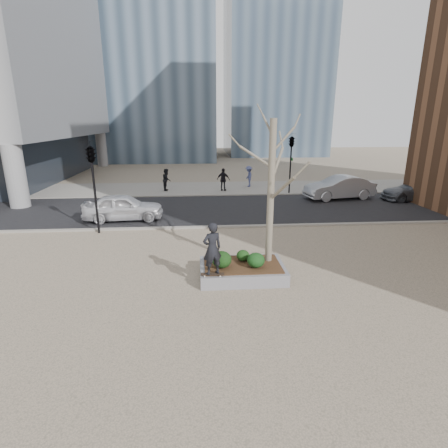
{
  "coord_description": "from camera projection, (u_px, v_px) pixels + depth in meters",
  "views": [
    {
      "loc": [
        -0.53,
        -11.45,
        5.44
      ],
      "look_at": [
        0.5,
        2.0,
        1.4
      ],
      "focal_mm": 28.0,
      "sensor_mm": 36.0,
      "label": 1
    }
  ],
  "objects": [
    {
      "name": "street",
      "position": [
        207.0,
        209.0,
        22.08
      ],
      "size": [
        60.0,
        8.0,
        0.02
      ],
      "primitive_type": "cube",
      "color": "black",
      "rests_on": "ground"
    },
    {
      "name": "sycamore_tree",
      "position": [
        272.0,
        170.0,
        11.88
      ],
      "size": [
        2.8,
        2.8,
        6.6
      ],
      "primitive_type": null,
      "color": "gray",
      "rests_on": "planter_mulch"
    },
    {
      "name": "shrub_right",
      "position": [
        256.0,
        260.0,
        12.13
      ],
      "size": [
        0.61,
        0.61,
        0.52
      ],
      "primitive_type": "ellipsoid",
      "color": "#103313",
      "rests_on": "planter_mulch"
    },
    {
      "name": "shrub_left",
      "position": [
        222.0,
        260.0,
        12.1
      ],
      "size": [
        0.69,
        0.69,
        0.59
      ],
      "primitive_type": "ellipsoid",
      "color": "black",
      "rests_on": "planter_mulch"
    },
    {
      "name": "pedestrian_a",
      "position": [
        167.0,
        180.0,
        27.64
      ],
      "size": [
        0.7,
        0.87,
        1.72
      ],
      "primitive_type": "imported",
      "rotation": [
        0.0,
        0.0,
        1.52
      ],
      "color": "black",
      "rests_on": "far_sidewalk"
    },
    {
      "name": "planter",
      "position": [
        242.0,
        271.0,
        12.54
      ],
      "size": [
        3.0,
        2.0,
        0.45
      ],
      "primitive_type": "cube",
      "color": "gray",
      "rests_on": "ground"
    },
    {
      "name": "car_third",
      "position": [
        415.0,
        191.0,
        24.35
      ],
      "size": [
        4.58,
        1.89,
        1.32
      ],
      "primitive_type": "imported",
      "rotation": [
        0.0,
        0.0,
        4.71
      ],
      "color": "#4D5058",
      "rests_on": "street"
    },
    {
      "name": "skateboard",
      "position": [
        212.0,
        275.0,
        11.61
      ],
      "size": [
        0.79,
        0.25,
        0.08
      ],
      "primitive_type": null,
      "rotation": [
        0.0,
        0.0,
        -0.06
      ],
      "color": "black",
      "rests_on": "planter"
    },
    {
      "name": "pedestrian_c",
      "position": [
        223.0,
        180.0,
        27.5
      ],
      "size": [
        1.13,
        0.77,
        1.78
      ],
      "primitive_type": "imported",
      "rotation": [
        0.0,
        0.0,
        2.78
      ],
      "color": "black",
      "rests_on": "far_sidewalk"
    },
    {
      "name": "planter_mulch",
      "position": [
        242.0,
        265.0,
        12.47
      ],
      "size": [
        2.7,
        1.7,
        0.04
      ],
      "primitive_type": "cube",
      "color": "#382314",
      "rests_on": "planter"
    },
    {
      "name": "traffic_light_near",
      "position": [
        95.0,
        189.0,
        16.84
      ],
      "size": [
        0.6,
        2.48,
        4.5
      ],
      "primitive_type": null,
      "color": "black",
      "rests_on": "ground"
    },
    {
      "name": "ground",
      "position": [
        214.0,
        277.0,
        12.53
      ],
      "size": [
        120.0,
        120.0,
        0.0
      ],
      "primitive_type": "plane",
      "color": "tan",
      "rests_on": "ground"
    },
    {
      "name": "shrub_middle",
      "position": [
        243.0,
        255.0,
        12.71
      ],
      "size": [
        0.48,
        0.48,
        0.41
      ],
      "primitive_type": "ellipsoid",
      "color": "black",
      "rests_on": "planter_mulch"
    },
    {
      "name": "pedestrian_b",
      "position": [
        249.0,
        176.0,
        29.24
      ],
      "size": [
        0.72,
        1.16,
        1.73
      ],
      "primitive_type": "imported",
      "rotation": [
        0.0,
        0.0,
        4.78
      ],
      "color": "#454D7D",
      "rests_on": "far_sidewalk"
    },
    {
      "name": "police_car",
      "position": [
        123.0,
        207.0,
        19.48
      ],
      "size": [
        4.46,
        2.08,
        1.48
      ],
      "primitive_type": "imported",
      "rotation": [
        0.0,
        0.0,
        1.65
      ],
      "color": "silver",
      "rests_on": "street"
    },
    {
      "name": "car_silver",
      "position": [
        339.0,
        188.0,
        24.72
      ],
      "size": [
        5.12,
        2.46,
        1.62
      ],
      "primitive_type": "imported",
      "rotation": [
        0.0,
        0.0,
        4.87
      ],
      "color": "#AFB1B8",
      "rests_on": "street"
    },
    {
      "name": "skateboarder",
      "position": [
        212.0,
        249.0,
        11.34
      ],
      "size": [
        0.76,
        0.63,
        1.78
      ],
      "primitive_type": "imported",
      "rotation": [
        0.0,
        0.0,
        3.52
      ],
      "color": "black",
      "rests_on": "skateboard"
    },
    {
      "name": "traffic_light_far",
      "position": [
        291.0,
        164.0,
        26.31
      ],
      "size": [
        0.6,
        2.48,
        4.5
      ],
      "primitive_type": null,
      "color": "black",
      "rests_on": "ground"
    },
    {
      "name": "far_sidewalk",
      "position": [
        204.0,
        188.0,
        28.77
      ],
      "size": [
        60.0,
        6.0,
        0.02
      ],
      "primitive_type": "cube",
      "color": "gray",
      "rests_on": "ground"
    }
  ]
}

